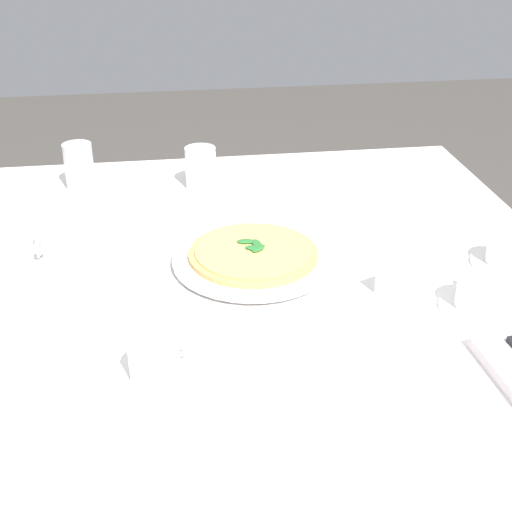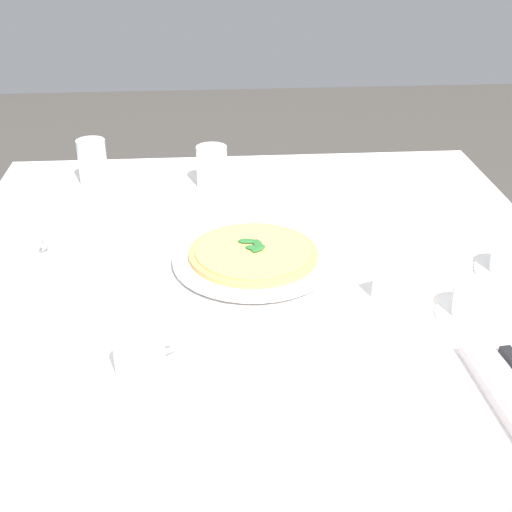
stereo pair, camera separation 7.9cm
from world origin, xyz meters
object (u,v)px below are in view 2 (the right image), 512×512
at_px(pizza, 253,253).
at_px(coffee_cup_back_corner, 61,233).
at_px(water_glass_far_right, 93,165).
at_px(coffee_cup_near_right, 141,359).
at_px(water_glass_near_left, 212,169).
at_px(pizza_plate, 253,259).
at_px(menu_card, 394,278).
at_px(coffee_cup_right_edge, 511,261).
at_px(coffee_cup_center_back, 476,303).

xyz_separation_m(pizza, coffee_cup_back_corner, (-0.10, -0.39, 0.00)).
bearing_deg(coffee_cup_back_corner, water_glass_far_right, 175.79).
distance_m(coffee_cup_near_right, water_glass_near_left, 0.74).
height_order(water_glass_near_left, water_glass_far_right, water_glass_far_right).
bearing_deg(water_glass_near_left, pizza_plate, 10.32).
height_order(pizza, menu_card, menu_card).
xyz_separation_m(coffee_cup_right_edge, water_glass_near_left, (-0.47, -0.56, 0.02)).
relative_size(coffee_cup_back_corner, coffee_cup_near_right, 1.00).
xyz_separation_m(coffee_cup_right_edge, menu_card, (0.05, -0.24, 0.00)).
distance_m(pizza_plate, coffee_cup_center_back, 0.42).
height_order(coffee_cup_near_right, coffee_cup_center_back, coffee_cup_near_right).
relative_size(pizza_plate, coffee_cup_near_right, 2.42).
bearing_deg(coffee_cup_near_right, water_glass_far_right, -167.56).
relative_size(pizza_plate, water_glass_near_left, 3.14).
bearing_deg(water_glass_near_left, water_glass_far_right, -96.45).
xyz_separation_m(pizza_plate, water_glass_near_left, (-0.40, -0.07, 0.03)).
bearing_deg(pizza_plate, pizza, 166.83).
xyz_separation_m(pizza_plate, water_glass_far_right, (-0.43, -0.36, 0.04)).
bearing_deg(pizza_plate, coffee_cup_near_right, -30.35).
bearing_deg(coffee_cup_back_corner, coffee_cup_near_right, 23.93).
relative_size(pizza, coffee_cup_near_right, 1.94).
xyz_separation_m(pizza_plate, pizza, (-0.00, 0.00, 0.01)).
height_order(water_glass_far_right, menu_card, water_glass_far_right).
distance_m(water_glass_far_right, menu_card, 0.82).
distance_m(pizza, water_glass_far_right, 0.56).
bearing_deg(coffee_cup_center_back, coffee_cup_back_corner, -112.88).
xyz_separation_m(coffee_cup_near_right, coffee_cup_center_back, (-0.12, 0.56, -0.00)).
bearing_deg(pizza, water_glass_far_right, -140.06).
bearing_deg(pizza, coffee_cup_right_edge, 81.72).
height_order(pizza_plate, menu_card, menu_card).
height_order(coffee_cup_near_right, water_glass_near_left, water_glass_near_left).
bearing_deg(pizza, pizza_plate, -13.17).
xyz_separation_m(coffee_cup_back_corner, coffee_cup_center_back, (0.32, 0.75, -0.00)).
bearing_deg(coffee_cup_center_back, coffee_cup_right_edge, 139.75).
relative_size(coffee_cup_near_right, menu_card, 1.52).
bearing_deg(coffee_cup_right_edge, menu_card, -77.30).
relative_size(pizza, menu_card, 2.95).
bearing_deg(coffee_cup_near_right, coffee_cup_right_edge, 110.93).
bearing_deg(water_glass_near_left, coffee_cup_right_edge, 49.92).
bearing_deg(pizza, water_glass_near_left, -169.67).
bearing_deg(water_glass_far_right, pizza, 39.94).
height_order(pizza_plate, water_glass_near_left, water_glass_near_left).
bearing_deg(coffee_cup_right_edge, pizza_plate, -98.26).
height_order(coffee_cup_center_back, menu_card, coffee_cup_center_back).
bearing_deg(water_glass_far_right, water_glass_near_left, 83.55).
height_order(coffee_cup_right_edge, water_glass_near_left, water_glass_near_left).
distance_m(coffee_cup_back_corner, menu_card, 0.67).
distance_m(pizza_plate, water_glass_near_left, 0.41).
bearing_deg(water_glass_far_right, pizza_plate, 39.92).
relative_size(coffee_cup_right_edge, water_glass_near_left, 1.30).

